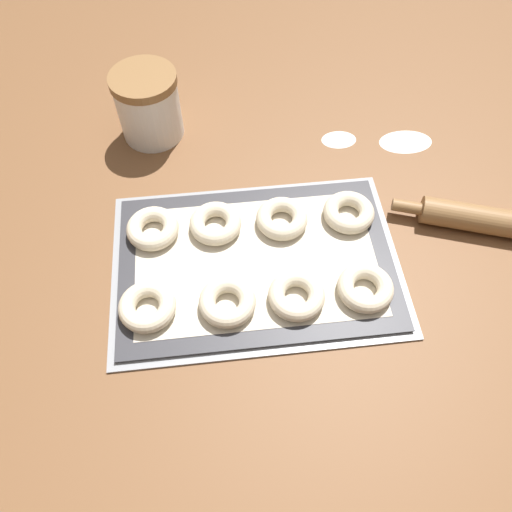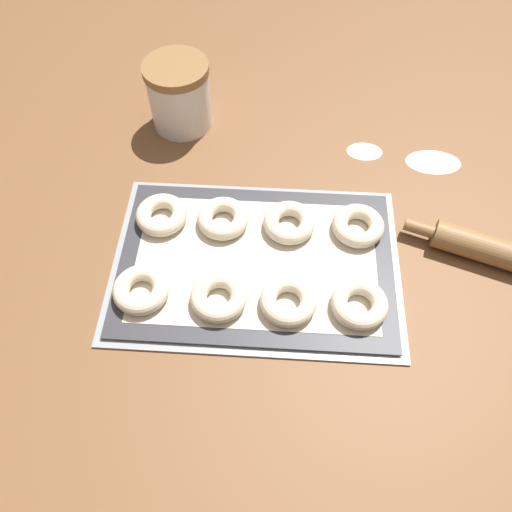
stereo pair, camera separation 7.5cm
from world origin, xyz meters
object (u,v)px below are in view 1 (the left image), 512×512
at_px(bagel_back_far_left, 153,229).
at_px(bagel_front_mid_right, 296,296).
at_px(bagel_front_mid_left, 227,302).
at_px(bagel_front_far_right, 365,288).
at_px(baking_tray, 256,263).
at_px(bagel_back_mid_right, 282,219).
at_px(bagel_front_far_left, 147,307).
at_px(flour_canister, 148,105).
at_px(bagel_back_mid_left, 215,223).
at_px(bagel_back_far_right, 349,212).

bearing_deg(bagel_back_far_left, bagel_front_mid_right, -34.82).
xyz_separation_m(bagel_front_mid_left, bagel_front_far_right, (0.21, 0.00, 0.00)).
bearing_deg(baking_tray, bagel_back_mid_right, 53.60).
distance_m(bagel_front_far_left, bagel_front_mid_left, 0.12).
bearing_deg(flour_canister, bagel_back_far_left, -89.75).
xyz_separation_m(bagel_back_mid_left, bagel_back_far_right, (0.23, -0.00, 0.00)).
distance_m(bagel_front_mid_left, bagel_back_mid_right, 0.18).
distance_m(bagel_back_mid_left, bagel_back_mid_right, 0.11).
height_order(bagel_back_mid_left, bagel_back_far_right, same).
xyz_separation_m(bagel_front_far_right, bagel_back_mid_left, (-0.22, 0.15, 0.00)).
xyz_separation_m(bagel_front_far_right, bagel_back_mid_right, (-0.11, 0.15, 0.00)).
relative_size(bagel_front_mid_left, bagel_back_far_right, 1.00).
bearing_deg(bagel_back_mid_left, baking_tray, -50.10).
distance_m(bagel_back_mid_left, bagel_back_far_right, 0.23).
bearing_deg(flour_canister, bagel_back_far_right, -37.92).
height_order(bagel_front_far_right, bagel_back_mid_right, same).
relative_size(bagel_front_far_left, flour_canister, 0.66).
xyz_separation_m(baking_tray, flour_canister, (-0.17, 0.33, 0.06)).
xyz_separation_m(bagel_front_mid_left, bagel_front_mid_right, (0.11, -0.00, 0.00)).
relative_size(bagel_front_far_right, bagel_back_far_left, 1.00).
height_order(bagel_front_mid_left, bagel_front_far_right, same).
bearing_deg(bagel_front_far_right, bagel_front_mid_right, -179.12).
bearing_deg(bagel_back_far_left, flour_canister, 90.25).
xyz_separation_m(baking_tray, bagel_back_far_left, (-0.17, 0.07, 0.02)).
distance_m(bagel_back_mid_right, bagel_back_far_right, 0.12).
bearing_deg(bagel_front_mid_right, flour_canister, 118.25).
bearing_deg(bagel_front_far_left, flour_canister, 89.05).
bearing_deg(bagel_front_far_left, bagel_front_far_right, -0.79).
height_order(bagel_front_mid_right, bagel_front_far_right, same).
distance_m(bagel_front_far_right, bagel_back_mid_left, 0.27).
bearing_deg(bagel_front_mid_right, bagel_front_far_left, 178.41).
relative_size(baking_tray, bagel_front_mid_right, 5.37).
bearing_deg(bagel_back_mid_left, bagel_back_mid_right, -1.12).
bearing_deg(bagel_back_mid_right, bagel_front_mid_right, -89.32).
height_order(bagel_front_far_left, bagel_back_far_right, same).
bearing_deg(bagel_back_mid_right, bagel_back_far_left, 179.14).
bearing_deg(bagel_back_mid_right, flour_canister, 129.96).
height_order(bagel_front_mid_left, bagel_back_mid_left, same).
bearing_deg(bagel_front_far_left, bagel_back_far_right, 22.83).
relative_size(bagel_back_far_left, bagel_back_mid_left, 1.00).
relative_size(bagel_front_far_right, flour_canister, 0.66).
distance_m(bagel_front_far_right, bagel_back_far_right, 0.15).
xyz_separation_m(bagel_front_far_left, bagel_back_far_left, (0.01, 0.15, 0.00)).
bearing_deg(bagel_back_mid_right, bagel_back_far_right, 0.28).
height_order(bagel_front_far_left, bagel_back_mid_left, same).
bearing_deg(bagel_front_mid_left, bagel_back_far_left, 126.68).
bearing_deg(flour_canister, baking_tray, -63.27).
bearing_deg(baking_tray, bagel_front_far_right, -25.55).
relative_size(bagel_back_mid_right, bagel_back_far_right, 1.00).
distance_m(bagel_front_mid_left, bagel_back_far_right, 0.27).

